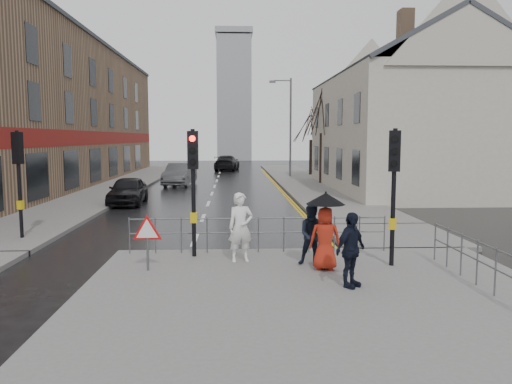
{
  "coord_description": "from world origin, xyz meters",
  "views": [
    {
      "loc": [
        1.25,
        -13.02,
        3.31
      ],
      "look_at": [
        2.0,
        3.08,
        1.56
      ],
      "focal_mm": 35.0,
      "sensor_mm": 36.0,
      "label": 1
    }
  ],
  "objects": [
    {
      "name": "pedestrian_b",
      "position": [
        3.24,
        -0.85,
        0.9
      ],
      "size": [
        0.79,
        0.64,
        1.53
      ],
      "primitive_type": "imported",
      "rotation": [
        0.0,
        0.0,
        -0.09
      ],
      "color": "black",
      "rests_on": "near_pavement"
    },
    {
      "name": "pavement_bridge_right",
      "position": [
        6.5,
        3.0,
        0.07
      ],
      "size": [
        4.0,
        4.2,
        0.14
      ],
      "primitive_type": "cube",
      "color": "#605E5B",
      "rests_on": "ground"
    },
    {
      "name": "near_pavement",
      "position": [
        3.0,
        -3.5,
        0.07
      ],
      "size": [
        10.0,
        9.0,
        0.14
      ],
      "primitive_type": "cube",
      "color": "#605E5B",
      "rests_on": "ground"
    },
    {
      "name": "street_lamp",
      "position": [
        5.82,
        28.0,
        4.71
      ],
      "size": [
        1.83,
        0.25,
        8.0
      ],
      "color": "#595B5E",
      "rests_on": "right_pavement"
    },
    {
      "name": "traffic_signal_near_left",
      "position": [
        0.2,
        0.2,
        2.46
      ],
      "size": [
        0.28,
        0.27,
        3.4
      ],
      "color": "black",
      "rests_on": "near_pavement"
    },
    {
      "name": "guard_railing_side",
      "position": [
        6.5,
        -2.75,
        0.84
      ],
      "size": [
        0.04,
        4.54,
        1.0
      ],
      "color": "#595B5E",
      "rests_on": "near_pavement"
    },
    {
      "name": "pedestrian_with_umbrella",
      "position": [
        3.46,
        -1.32,
        1.21
      ],
      "size": [
        0.96,
        0.96,
        1.87
      ],
      "color": "#AC2514",
      "rests_on": "near_pavement"
    },
    {
      "name": "tree_far",
      "position": [
        8.0,
        30.0,
        4.42
      ],
      "size": [
        2.4,
        2.4,
        5.64
      ],
      "color": "#32231C",
      "rests_on": "right_pavement"
    },
    {
      "name": "car_parked",
      "position": [
        -4.0,
        12.0,
        0.69
      ],
      "size": [
        1.75,
        4.1,
        1.38
      ],
      "primitive_type": "imported",
      "rotation": [
        0.0,
        0.0,
        0.03
      ],
      "color": "black",
      "rests_on": "ground"
    },
    {
      "name": "church_tower",
      "position": [
        1.5,
        62.0,
        9.0
      ],
      "size": [
        5.0,
        5.0,
        18.0
      ],
      "primitive_type": "cube",
      "color": "#96999E",
      "rests_on": "ground"
    },
    {
      "name": "ground",
      "position": [
        0.0,
        0.0,
        0.0
      ],
      "size": [
        120.0,
        120.0,
        0.0
      ],
      "primitive_type": "plane",
      "color": "black",
      "rests_on": "ground"
    },
    {
      "name": "guard_railing_front",
      "position": [
        1.95,
        0.6,
        0.86
      ],
      "size": [
        7.14,
        0.04,
        1.0
      ],
      "color": "#595B5E",
      "rests_on": "near_pavement"
    },
    {
      "name": "left_pavement",
      "position": [
        -6.5,
        23.0,
        0.07
      ],
      "size": [
        4.0,
        44.0,
        0.14
      ],
      "primitive_type": "cube",
      "color": "#605E5B",
      "rests_on": "ground"
    },
    {
      "name": "traffic_signal_near_right",
      "position": [
        5.2,
        -1.0,
        2.46
      ],
      "size": [
        0.34,
        0.33,
        3.4
      ],
      "color": "black",
      "rests_on": "near_pavement"
    },
    {
      "name": "building_right_cream",
      "position": [
        12.0,
        18.0,
        4.78
      ],
      "size": [
        9.0,
        16.4,
        10.1
      ],
      "color": "#B3AC9C",
      "rests_on": "ground"
    },
    {
      "name": "car_far",
      "position": [
        0.65,
        37.78,
        0.77
      ],
      "size": [
        2.74,
        5.53,
        1.54
      ],
      "primitive_type": "imported",
      "rotation": [
        0.0,
        0.0,
        3.03
      ],
      "color": "black",
      "rests_on": "ground"
    },
    {
      "name": "traffic_signal_far_left",
      "position": [
        -5.5,
        3.0,
        2.46
      ],
      "size": [
        0.34,
        0.33,
        3.4
      ],
      "color": "black",
      "rests_on": "left_pavement"
    },
    {
      "name": "building_left_terrace",
      "position": [
        -12.0,
        22.0,
        5.0
      ],
      "size": [
        8.0,
        42.0,
        10.0
      ],
      "primitive_type": "cube",
      "color": "#917053",
      "rests_on": "ground"
    },
    {
      "name": "pedestrian_a",
      "position": [
        1.44,
        -0.42,
        1.03
      ],
      "size": [
        0.72,
        0.55,
        1.78
      ],
      "primitive_type": "imported",
      "rotation": [
        0.0,
        0.0,
        0.21
      ],
      "color": "white",
      "rests_on": "near_pavement"
    },
    {
      "name": "car_mid",
      "position": [
        -2.45,
        21.89,
        0.77
      ],
      "size": [
        2.09,
        4.84,
        1.55
      ],
      "primitive_type": "imported",
      "rotation": [
        0.0,
        0.0,
        -0.1
      ],
      "color": "#424447",
      "rests_on": "ground"
    },
    {
      "name": "right_pavement",
      "position": [
        6.5,
        25.0,
        0.07
      ],
      "size": [
        4.0,
        40.0,
        0.14
      ],
      "primitive_type": "cube",
      "color": "#605E5B",
      "rests_on": "ground"
    },
    {
      "name": "pedestrian_d",
      "position": [
        3.74,
        -2.75,
        0.95
      ],
      "size": [
        0.97,
        0.92,
        1.61
      ],
      "primitive_type": "imported",
      "rotation": [
        0.0,
        0.0,
        0.73
      ],
      "color": "black",
      "rests_on": "near_pavement"
    },
    {
      "name": "warning_sign",
      "position": [
        -0.8,
        -1.21,
        1.04
      ],
      "size": [
        0.8,
        0.07,
        1.35
      ],
      "color": "#595B5E",
      "rests_on": "near_pavement"
    },
    {
      "name": "tree_near",
      "position": [
        7.5,
        22.0,
        5.14
      ],
      "size": [
        2.4,
        2.4,
        6.58
      ],
      "color": "#32231C",
      "rests_on": "right_pavement"
    }
  ]
}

